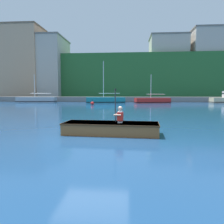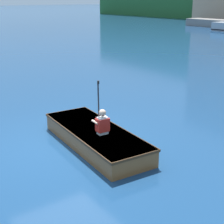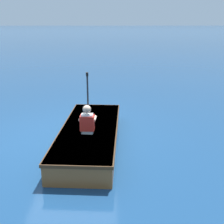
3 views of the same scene
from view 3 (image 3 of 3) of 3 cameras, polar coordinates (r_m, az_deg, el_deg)
name	(u,v)px [view 3 (image 3 of 3)]	position (r m, az deg, el deg)	size (l,w,h in m)	color
ground_plane	(67,135)	(7.03, -9.05, -4.72)	(300.00, 300.00, 0.00)	navy
rowboat_foreground	(90,134)	(6.40, -4.47, -4.48)	(3.69, 1.49, 0.44)	brown
person_paddler	(87,120)	(5.87, -5.06, -1.71)	(0.35, 0.37, 1.26)	silver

